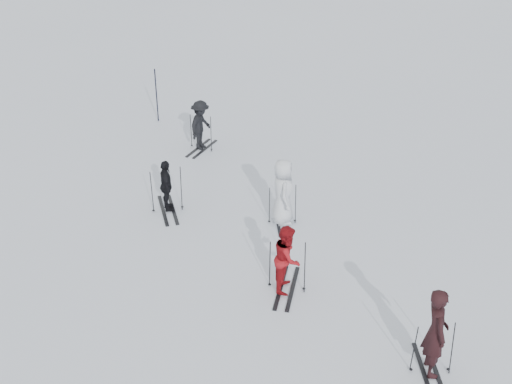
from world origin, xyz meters
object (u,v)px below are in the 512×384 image
skier_grey (283,193)px  skier_uphill_left (166,187)px  piste_marker (157,95)px  skier_near_dark (436,333)px  skier_red (287,259)px  skier_uphill_far (201,126)px

skier_grey → skier_uphill_left: bearing=74.4°
skier_grey → piste_marker: bearing=26.5°
skier_near_dark → skier_red: size_ratio=1.16×
skier_red → piste_marker: 11.66m
skier_red → skier_uphill_left: 4.97m
skier_red → piste_marker: piste_marker is taller
skier_grey → skier_uphill_far: (-2.39, 5.16, -0.08)m
skier_near_dark → skier_uphill_far: skier_near_dark is taller
skier_uphill_left → skier_red: bearing=-153.7°
skier_near_dark → skier_grey: size_ratio=1.03×
skier_red → skier_uphill_left: (-3.09, 3.90, -0.07)m
skier_uphill_far → piste_marker: size_ratio=0.84×
skier_uphill_left → piste_marker: size_ratio=0.74×
piste_marker → skier_uphill_left: bearing=-82.7°
skier_grey → skier_near_dark: bearing=-158.7°
skier_near_dark → piste_marker: 15.31m
skier_grey → skier_uphill_far: skier_grey is taller
skier_uphill_far → piste_marker: (-1.74, 2.73, 0.17)m
skier_near_dark → skier_uphill_far: (-4.84, 11.09, -0.11)m
skier_near_dark → skier_uphill_left: 8.84m
skier_near_dark → piste_marker: piste_marker is taller
skier_near_dark → skier_red: (-2.59, 2.87, -0.14)m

